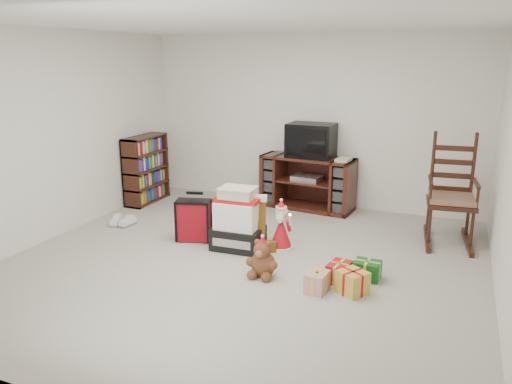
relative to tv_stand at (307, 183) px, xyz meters
The scene contains 13 objects.
room 2.39m from the tv_stand, 91.25° to the right, with size 5.01×5.01×2.51m.
tv_stand is the anchor object (origin of this frame).
bookshelf 2.46m from the tv_stand, 165.80° to the right, with size 0.28×0.84×1.02m.
rocking_chair 2.09m from the tv_stand, 18.14° to the right, with size 0.64×0.95×1.36m.
gift_pile 1.87m from the tv_stand, 98.54° to the right, with size 0.59×0.44×0.72m.
red_suitcase 2.03m from the tv_stand, 115.74° to the right, with size 0.43×0.30×0.60m.
stocking 1.81m from the tv_stand, 92.59° to the right, with size 0.31×0.13×0.66m, color #0C6C18, non-canonical shape.
teddy_bear 2.48m from the tv_stand, 83.68° to the right, with size 0.26×0.23×0.39m.
santa_figurine 1.70m from the tv_stand, 83.57° to the right, with size 0.29×0.28×0.59m.
mrs_claus_figurine 1.57m from the tv_stand, 98.18° to the right, with size 0.27×0.25×0.54m.
sneaker_pair 2.68m from the tv_stand, 140.39° to the right, with size 0.32×0.27×0.09m.
gift_cluster 2.66m from the tv_stand, 65.01° to the right, with size 0.52×0.79×0.24m.
crt_television 0.63m from the tv_stand, 19.52° to the left, with size 0.67×0.49×0.48m.
Camera 1 is at (2.04, -4.60, 2.18)m, focal length 35.00 mm.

